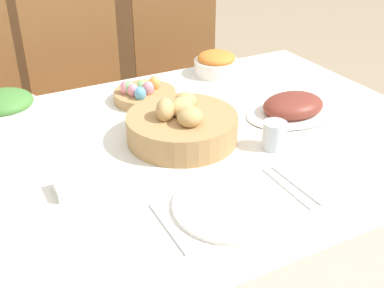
% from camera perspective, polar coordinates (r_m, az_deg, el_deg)
% --- Properties ---
extents(dining_table, '(1.60, 1.07, 0.74)m').
position_cam_1_polar(dining_table, '(1.58, -1.82, -11.89)').
color(dining_table, silver).
rests_on(dining_table, ground).
extents(chair_far_right, '(0.45, 0.45, 1.00)m').
position_cam_1_polar(chair_far_right, '(2.36, -0.88, 7.26)').
color(chair_far_right, brown).
rests_on(chair_far_right, ground).
extents(chair_far_center, '(0.44, 0.44, 1.00)m').
position_cam_1_polar(chair_far_center, '(2.20, -12.33, 4.85)').
color(chair_far_center, brown).
rests_on(chair_far_center, ground).
extents(sideboard, '(1.37, 0.44, 0.96)m').
position_cam_1_polar(sideboard, '(3.04, -12.89, 10.67)').
color(sideboard, brown).
rests_on(sideboard, ground).
extents(bread_basket, '(0.32, 0.32, 0.13)m').
position_cam_1_polar(bread_basket, '(1.37, -1.21, 2.25)').
color(bread_basket, '#AD8451').
rests_on(bread_basket, dining_table).
extents(egg_basket, '(0.21, 0.21, 0.08)m').
position_cam_1_polar(egg_basket, '(1.64, -5.77, 5.94)').
color(egg_basket, '#AD8451').
rests_on(egg_basket, dining_table).
extents(ham_platter, '(0.32, 0.22, 0.07)m').
position_cam_1_polar(ham_platter, '(1.57, 11.87, 4.30)').
color(ham_platter, white).
rests_on(ham_platter, dining_table).
extents(green_salad_bowl, '(0.21, 0.21, 0.10)m').
position_cam_1_polar(green_salad_bowl, '(1.57, -21.29, 3.87)').
color(green_salad_bowl, white).
rests_on(green_salad_bowl, dining_table).
extents(carrot_bowl, '(0.17, 0.17, 0.09)m').
position_cam_1_polar(carrot_bowl, '(1.86, 2.89, 9.51)').
color(carrot_bowl, white).
rests_on(carrot_bowl, dining_table).
extents(dinner_plate, '(0.27, 0.27, 0.01)m').
position_cam_1_polar(dinner_plate, '(1.12, 4.63, -7.30)').
color(dinner_plate, white).
rests_on(dinner_plate, dining_table).
extents(fork, '(0.01, 0.19, 0.00)m').
position_cam_1_polar(fork, '(1.06, -2.88, -9.85)').
color(fork, silver).
rests_on(fork, dining_table).
extents(knife, '(0.01, 0.19, 0.00)m').
position_cam_1_polar(knife, '(1.20, 11.17, -5.14)').
color(knife, silver).
rests_on(knife, dining_table).
extents(spoon, '(0.01, 0.19, 0.00)m').
position_cam_1_polar(spoon, '(1.22, 12.28, -4.74)').
color(spoon, silver).
rests_on(spoon, dining_table).
extents(drinking_cup, '(0.07, 0.07, 0.08)m').
position_cam_1_polar(drinking_cup, '(1.36, 9.71, 1.05)').
color(drinking_cup, silver).
rests_on(drinking_cup, dining_table).
extents(butter_dish, '(0.12, 0.08, 0.03)m').
position_cam_1_polar(butter_dish, '(1.20, -13.13, -4.63)').
color(butter_dish, white).
rests_on(butter_dish, dining_table).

